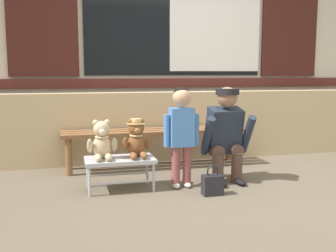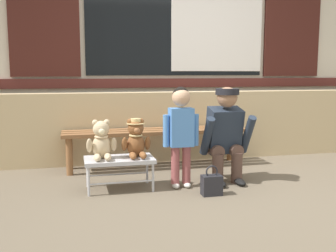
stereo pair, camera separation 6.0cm
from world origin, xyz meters
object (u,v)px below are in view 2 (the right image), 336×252
object	(u,v)px
adult_crouching	(226,134)
handbag_on_ground	(212,185)
wooden_bench_long	(156,135)
teddy_bear_with_hat	(136,139)
teddy_bear_plain	(101,141)
small_display_bench	(119,161)
child_standing	(181,126)

from	to	relation	value
adult_crouching	handbag_on_ground	size ratio (longest dim) A/B	3.49
wooden_bench_long	teddy_bear_with_hat	world-z (taller)	teddy_bear_with_hat
wooden_bench_long	adult_crouching	world-z (taller)	adult_crouching
teddy_bear_plain	teddy_bear_with_hat	world-z (taller)	same
small_display_bench	teddy_bear_plain	bearing A→B (deg)	179.49
teddy_bear_plain	teddy_bear_with_hat	xyz separation A→B (m)	(0.32, 0.00, 0.01)
child_standing	handbag_on_ground	xyz separation A→B (m)	(0.20, -0.30, -0.50)
teddy_bear_with_hat	child_standing	bearing A→B (deg)	-10.11
wooden_bench_long	small_display_bench	size ratio (longest dim) A/B	3.28
small_display_bench	handbag_on_ground	distance (m)	0.88
small_display_bench	adult_crouching	world-z (taller)	adult_crouching
teddy_bear_with_hat	handbag_on_ground	bearing A→B (deg)	-31.17
teddy_bear_plain	wooden_bench_long	bearing A→B (deg)	49.19
teddy_bear_plain	handbag_on_ground	world-z (taller)	teddy_bear_plain
child_standing	adult_crouching	size ratio (longest dim) A/B	1.01
child_standing	adult_crouching	world-z (taller)	child_standing
teddy_bear_with_hat	handbag_on_ground	world-z (taller)	teddy_bear_with_hat
child_standing	teddy_bear_with_hat	bearing A→B (deg)	169.89
small_display_bench	teddy_bear_plain	distance (m)	0.25
child_standing	adult_crouching	distance (m)	0.51
wooden_bench_long	handbag_on_ground	world-z (taller)	wooden_bench_long
teddy_bear_plain	teddy_bear_with_hat	distance (m)	0.32
teddy_bear_with_hat	adult_crouching	bearing A→B (deg)	1.60
teddy_bear_with_hat	child_standing	size ratio (longest dim) A/B	0.38
handbag_on_ground	small_display_bench	bearing A→B (deg)	154.45
adult_crouching	handbag_on_ground	distance (m)	0.62
handbag_on_ground	teddy_bear_with_hat	bearing A→B (deg)	148.83
teddy_bear_plain	handbag_on_ground	distance (m)	1.08
wooden_bench_long	handbag_on_ground	size ratio (longest dim) A/B	7.72
teddy_bear_with_hat	adult_crouching	world-z (taller)	adult_crouching
child_standing	teddy_bear_plain	bearing A→B (deg)	174.30
child_standing	handbag_on_ground	size ratio (longest dim) A/B	3.52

